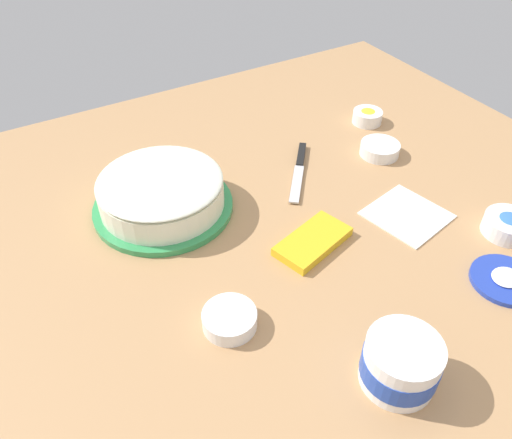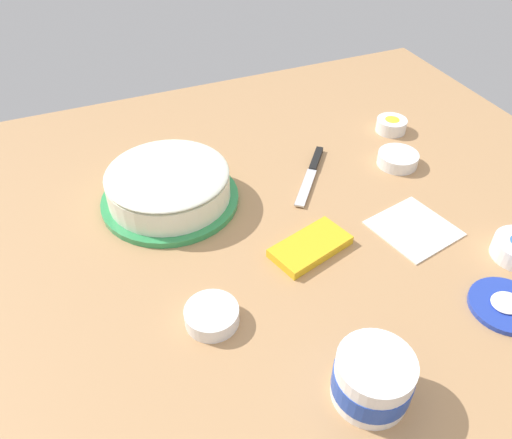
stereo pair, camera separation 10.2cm
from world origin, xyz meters
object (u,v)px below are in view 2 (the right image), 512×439
Objects in this scene: frosting_tub at (373,378)px; frosting_tub_lid at (506,305)px; frosted_cake at (169,186)px; sprinkle_bowl_yellow at (391,124)px; paper_napkin at (414,228)px; sprinkle_bowl_pink at (212,315)px; candy_box_upper at (310,246)px; sprinkle_bowl_green at (398,159)px; spreading_knife at (312,170)px.

frosting_tub_lid is (-0.31, -0.05, -0.04)m from frosting_tub.
sprinkle_bowl_yellow is (-0.62, -0.06, -0.02)m from frosted_cake.
sprinkle_bowl_pink is at bearing 7.76° from paper_napkin.
sprinkle_bowl_green is at bearing -167.65° from candy_box_upper.
candy_box_upper reaches higher than frosting_tub_lid.
candy_box_upper is (0.40, 0.32, -0.01)m from sprinkle_bowl_yellow.
frosting_tub reaches higher than sprinkle_bowl_pink.
sprinkle_bowl_pink is (0.49, -0.17, 0.01)m from frosting_tub_lid.
frosting_tub is 0.41m from paper_napkin.
sprinkle_bowl_yellow is (-0.15, -0.58, 0.01)m from frosting_tub_lid.
sprinkle_bowl_pink is at bearing 41.88° from spreading_knife.
sprinkle_bowl_pink is 0.59× the size of candy_box_upper.
candy_box_upper is at bearing -46.43° from frosting_tub_lid.
spreading_knife is 2.08× the size of sprinkle_bowl_pink.
spreading_knife is (-0.19, -0.55, -0.04)m from frosting_tub.
spreading_knife is 2.48× the size of sprinkle_bowl_yellow.
sprinkle_bowl_yellow is at bearing -116.97° from paper_napkin.
sprinkle_bowl_yellow is (-0.28, -0.09, 0.01)m from spreading_knife.
candy_box_upper reaches higher than paper_napkin.
sprinkle_bowl_yellow is 0.51m from candy_box_upper.
sprinkle_bowl_green is (-0.57, -0.27, 0.00)m from sprinkle_bowl_pink.
frosted_cake is 3.20× the size of sprinkle_bowl_pink.
frosted_cake is at bearing -7.52° from sprinkle_bowl_green.
paper_napkin is (-0.23, 0.03, -0.01)m from candy_box_upper.
candy_box_upper is (-0.06, -0.32, -0.04)m from frosting_tub.
spreading_knife is 0.49m from sprinkle_bowl_pink.
frosted_cake reaches higher than frosting_tub_lid.
frosting_tub reaches higher than paper_napkin.
sprinkle_bowl_pink is 0.25m from candy_box_upper.
frosted_cake reaches higher than spreading_knife.
frosted_cake is 0.33m from candy_box_upper.
sprinkle_bowl_pink and sprinkle_bowl_green have the same top height.
frosting_tub_lid is 0.65× the size of spreading_knife.
sprinkle_bowl_pink is 1.19× the size of sprinkle_bowl_yellow.
sprinkle_bowl_green is 0.38m from candy_box_upper.
sprinkle_bowl_yellow is (-0.64, -0.41, 0.00)m from sprinkle_bowl_pink.
spreading_knife is 0.28m from paper_napkin.
frosted_cake is 3.11× the size of sprinkle_bowl_green.
frosting_tub is 1.26× the size of sprinkle_bowl_pink.
spreading_knife is (-0.34, 0.02, -0.04)m from frosted_cake.
sprinkle_bowl_pink is at bearing 32.70° from sprinkle_bowl_yellow.
spreading_knife is (0.13, -0.50, -0.00)m from frosting_tub_lid.
spreading_knife is 1.23× the size of candy_box_upper.
sprinkle_bowl_green is at bearing 172.48° from frosted_cake.
sprinkle_bowl_yellow reaches higher than frosting_tub_lid.
frosting_tub_lid is 0.37m from candy_box_upper.
frosting_tub reaches higher than spreading_knife.
frosted_cake is 0.55m from sprinkle_bowl_green.
paper_napkin is at bearing -135.40° from frosting_tub.
spreading_knife is 2.02× the size of sprinkle_bowl_green.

